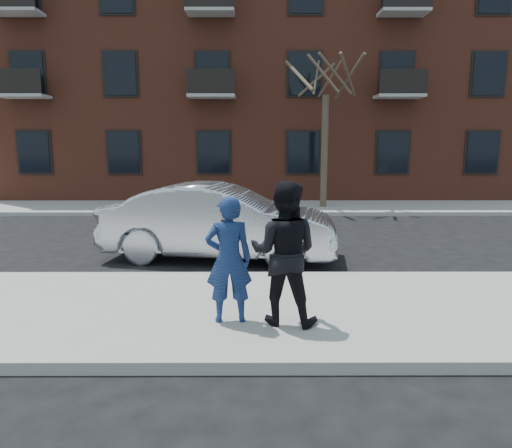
{
  "coord_description": "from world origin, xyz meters",
  "views": [
    {
      "loc": [
        1.84,
        -6.58,
        2.44
      ],
      "look_at": [
        1.86,
        0.4,
        1.26
      ],
      "focal_mm": 32.0,
      "sensor_mm": 36.0,
      "label": 1
    }
  ],
  "objects_px": {
    "silver_sedan": "(220,222)",
    "man_peacoat": "(284,253)",
    "street_tree": "(327,62)",
    "man_hoodie": "(229,260)"
  },
  "relations": [
    {
      "from": "silver_sedan",
      "to": "man_peacoat",
      "type": "bearing_deg",
      "value": -156.03
    },
    {
      "from": "street_tree",
      "to": "silver_sedan",
      "type": "bearing_deg",
      "value": -113.62
    },
    {
      "from": "silver_sedan",
      "to": "man_peacoat",
      "type": "distance_m",
      "value": 4.2
    },
    {
      "from": "man_hoodie",
      "to": "man_peacoat",
      "type": "relative_size",
      "value": 0.9
    },
    {
      "from": "silver_sedan",
      "to": "man_peacoat",
      "type": "relative_size",
      "value": 2.68
    },
    {
      "from": "street_tree",
      "to": "man_peacoat",
      "type": "relative_size",
      "value": 3.63
    },
    {
      "from": "street_tree",
      "to": "man_peacoat",
      "type": "bearing_deg",
      "value": -100.9
    },
    {
      "from": "man_peacoat",
      "to": "street_tree",
      "type": "bearing_deg",
      "value": -87.49
    },
    {
      "from": "silver_sedan",
      "to": "man_hoodie",
      "type": "height_order",
      "value": "man_hoodie"
    },
    {
      "from": "silver_sedan",
      "to": "man_peacoat",
      "type": "xyz_separation_m",
      "value": [
        1.13,
        -4.03,
        0.26
      ]
    }
  ]
}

